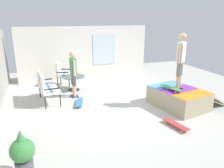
{
  "coord_description": "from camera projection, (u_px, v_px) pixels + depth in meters",
  "views": [
    {
      "loc": [
        -6.09,
        2.7,
        2.77
      ],
      "look_at": [
        0.28,
        0.43,
        0.7
      ],
      "focal_mm": 34.86,
      "sensor_mm": 36.0,
      "label": 1
    }
  ],
  "objects": [
    {
      "name": "ground_plane",
      "position": [
        127.0,
        107.0,
        7.18
      ],
      "size": [
        12.0,
        12.0,
        0.1
      ],
      "primitive_type": "cube",
      "color": "beige"
    },
    {
      "name": "house_facade",
      "position": [
        86.0,
        53.0,
        10.08
      ],
      "size": [
        0.23,
        6.0,
        2.41
      ],
      "color": "white",
      "rests_on": "ground_plane"
    },
    {
      "name": "skate_ramp",
      "position": [
        179.0,
        98.0,
        7.01
      ],
      "size": [
        2.02,
        2.32,
        0.59
      ],
      "color": "tan",
      "rests_on": "ground_plane"
    },
    {
      "name": "patio_bench",
      "position": [
        45.0,
        85.0,
        7.26
      ],
      "size": [
        1.3,
        0.68,
        1.02
      ],
      "color": "black",
      "rests_on": "ground_plane"
    },
    {
      "name": "patio_chair_near_house",
      "position": [
        61.0,
        71.0,
        9.1
      ],
      "size": [
        0.77,
        0.72,
        1.02
      ],
      "color": "black",
      "rests_on": "ground_plane"
    },
    {
      "name": "patio_table",
      "position": [
        73.0,
        80.0,
        8.55
      ],
      "size": [
        0.9,
        0.9,
        0.57
      ],
      "color": "black",
      "rests_on": "ground_plane"
    },
    {
      "name": "person_watching",
      "position": [
        73.0,
        71.0,
        7.67
      ],
      "size": [
        0.48,
        0.25,
        1.67
      ],
      "color": "navy",
      "rests_on": "ground_plane"
    },
    {
      "name": "person_skater",
      "position": [
        181.0,
        57.0,
        6.54
      ],
      "size": [
        0.36,
        0.41,
        1.76
      ],
      "color": "black",
      "rests_on": "skate_ramp"
    },
    {
      "name": "skateboard_by_bench",
      "position": [
        79.0,
        102.0,
        7.21
      ],
      "size": [
        0.82,
        0.41,
        0.1
      ],
      "color": "#3372B2",
      "rests_on": "ground_plane"
    },
    {
      "name": "skateboard_spare",
      "position": [
        176.0,
        124.0,
        5.71
      ],
      "size": [
        0.82,
        0.35,
        0.1
      ],
      "color": "#B23838",
      "rests_on": "ground_plane"
    },
    {
      "name": "skateboard_on_ramp",
      "position": [
        171.0,
        88.0,
        6.79
      ],
      "size": [
        0.82,
        0.36,
        0.1
      ],
      "color": "#3F8C4C",
      "rests_on": "skate_ramp"
    },
    {
      "name": "potted_plant",
      "position": [
        23.0,
        153.0,
        3.86
      ],
      "size": [
        0.44,
        0.44,
        0.92
      ],
      "color": "#515156",
      "rests_on": "ground_plane"
    }
  ]
}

